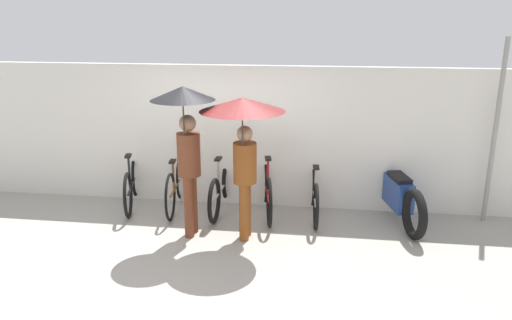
# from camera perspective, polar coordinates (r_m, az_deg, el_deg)

# --- Properties ---
(ground_plane) EXTENTS (30.00, 30.00, 0.00)m
(ground_plane) POSITION_cam_1_polar(r_m,az_deg,el_deg) (6.69, -6.76, -10.77)
(ground_plane) COLOR #9E998E
(back_wall) EXTENTS (12.22, 0.12, 2.28)m
(back_wall) POSITION_cam_1_polar(r_m,az_deg,el_deg) (8.09, -3.59, 2.76)
(back_wall) COLOR silver
(back_wall) RESTS_ON ground
(parked_bicycle_0) EXTENTS (0.57, 1.65, 1.10)m
(parked_bicycle_0) POSITION_cam_1_polar(r_m,az_deg,el_deg) (8.39, -14.00, -2.65)
(parked_bicycle_0) COLOR black
(parked_bicycle_0) RESTS_ON ground
(parked_bicycle_1) EXTENTS (0.44, 1.70, 1.11)m
(parked_bicycle_1) POSITION_cam_1_polar(r_m,az_deg,el_deg) (8.14, -9.15, -2.84)
(parked_bicycle_1) COLOR black
(parked_bicycle_1) RESTS_ON ground
(parked_bicycle_2) EXTENTS (0.44, 1.73, 1.06)m
(parked_bicycle_2) POSITION_cam_1_polar(r_m,az_deg,el_deg) (7.99, -3.98, -3.24)
(parked_bicycle_2) COLOR black
(parked_bicycle_2) RESTS_ON ground
(parked_bicycle_3) EXTENTS (0.49, 1.75, 0.99)m
(parked_bicycle_3) POSITION_cam_1_polar(r_m,az_deg,el_deg) (7.83, 1.27, -3.37)
(parked_bicycle_3) COLOR black
(parked_bicycle_3) RESTS_ON ground
(parked_bicycle_4) EXTENTS (0.44, 1.66, 1.00)m
(parked_bicycle_4) POSITION_cam_1_polar(r_m,az_deg,el_deg) (7.78, 6.70, -3.86)
(parked_bicycle_4) COLOR black
(parked_bicycle_4) RESTS_ON ground
(pedestrian_leading) EXTENTS (0.85, 0.85, 2.14)m
(pedestrian_leading) POSITION_cam_1_polar(r_m,az_deg,el_deg) (6.71, -8.05, 3.82)
(pedestrian_leading) COLOR brown
(pedestrian_leading) RESTS_ON ground
(pedestrian_center) EXTENTS (1.12, 1.12, 2.01)m
(pedestrian_center) POSITION_cam_1_polar(r_m,az_deg,el_deg) (6.52, -1.48, 3.92)
(pedestrian_center) COLOR brown
(pedestrian_center) RESTS_ON ground
(motorcycle) EXTENTS (0.71, 1.99, 0.93)m
(motorcycle) POSITION_cam_1_polar(r_m,az_deg,el_deg) (7.85, 15.91, -3.90)
(motorcycle) COLOR black
(motorcycle) RESTS_ON ground
(awning_pole) EXTENTS (0.07, 0.07, 2.74)m
(awning_pole) POSITION_cam_1_polar(r_m,az_deg,el_deg) (8.04, 25.64, 2.78)
(awning_pole) COLOR gray
(awning_pole) RESTS_ON ground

